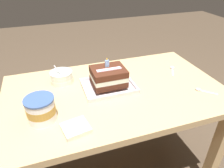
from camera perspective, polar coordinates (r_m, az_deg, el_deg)
name	(u,v)px	position (r m, az deg, el deg)	size (l,w,h in m)	color
dining_table	(115,104)	(1.20, 0.93, -5.45)	(1.20, 0.72, 0.68)	tan
foil_tray	(109,86)	(1.16, -0.96, -0.67)	(0.28, 0.22, 0.02)	silver
birthday_cake	(108,76)	(1.13, -0.99, 2.11)	(0.18, 0.15, 0.15)	#492316
bowl_stack	(62,77)	(1.23, -13.64, 1.87)	(0.13, 0.13, 0.11)	silver
ice_cream_tub	(41,109)	(0.96, -18.91, -6.61)	(0.13, 0.13, 0.12)	white
serving_spoon_near_tray	(201,90)	(1.23, 23.21, -1.54)	(0.09, 0.09, 0.01)	silver
serving_spoon_by_bowls	(172,68)	(1.41, 16.19, 4.16)	(0.07, 0.11, 0.01)	silver
napkin_pile	(76,128)	(0.90, -9.91, -11.86)	(0.13, 0.12, 0.02)	silver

